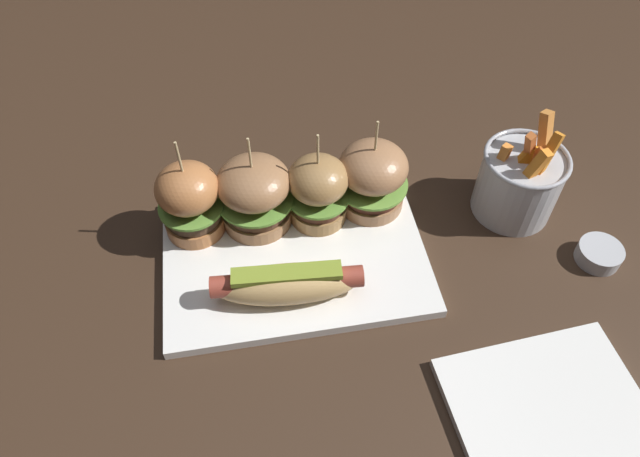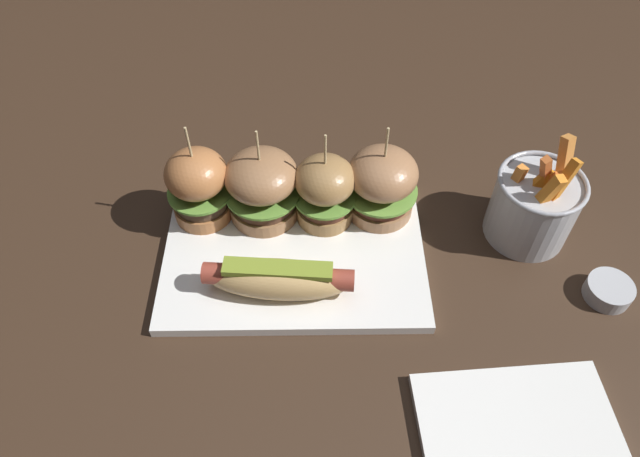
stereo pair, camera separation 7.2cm
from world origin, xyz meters
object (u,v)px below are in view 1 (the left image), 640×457
Objects in this scene: slider_far_right at (372,177)px; hot_dog at (287,283)px; platter_main at (295,255)px; sauce_ramekin at (599,254)px; slider_center_right at (318,190)px; fries_bucket at (519,182)px; side_plate at (559,429)px; slider_center_left at (255,194)px; slider_far_left at (190,200)px.

hot_dog is at bearing -135.01° from slider_far_right.
sauce_ramekin is (0.39, -0.07, 0.00)m from platter_main.
hot_dog is at bearing -115.37° from slider_center_right.
slider_center_right is 0.99× the size of slider_far_right.
sauce_ramekin is (0.08, -0.10, -0.04)m from fries_bucket.
side_plate is (-0.15, -0.20, -0.01)m from sauce_ramekin.
slider_far_left is at bearing -179.47° from slider_center_left.
slider_far_left is at bearing 176.57° from fries_bucket.
slider_center_left is (0.08, 0.00, -0.00)m from slider_far_left.
fries_bucket is (0.27, -0.02, -0.01)m from slider_center_right.
slider_far_left is at bearing 129.76° from hot_dog.
hot_dog is at bearing -162.76° from fries_bucket.
slider_center_left is (-0.02, 0.13, 0.02)m from hot_dog.
slider_far_right reaches higher than fries_bucket.
hot_dog is 3.19× the size of sauce_ramekin.
side_plate is at bearing -49.99° from slider_center_left.
fries_bucket reaches higher than sauce_ramekin.
slider_center_left is 0.97× the size of fries_bucket.
slider_center_right and slider_far_right have the same top height.
sauce_ramekin is at bearing -17.02° from slider_center_left.
slider_center_left is at bearing 175.06° from slider_center_right.
slider_center_right is at bearing 64.63° from hot_dog.
slider_far_right is 0.37m from side_plate.
platter_main is 2.34× the size of slider_center_right.
slider_far_left is at bearing 177.80° from slider_center_right.
hot_dog is 1.26× the size of slider_far_right.
slider_far_left is (-0.12, 0.06, 0.06)m from platter_main.
slider_center_right reaches higher than side_plate.
side_plate is (0.36, -0.33, -0.06)m from slider_far_left.
slider_far_left reaches higher than slider_center_right.
fries_bucket is (0.35, -0.03, -0.01)m from slider_center_left.
platter_main is 1.60× the size of side_plate.
slider_far_right is 0.20m from fries_bucket.
platter_main is 0.39m from sauce_ramekin.
slider_center_left is at bearing 175.64° from fries_bucket.
sauce_ramekin is at bearing -53.18° from fries_bucket.
side_plate is at bearing -69.60° from slider_far_right.
platter_main is 0.36m from side_plate.
platter_main is 0.09m from slider_center_left.
slider_center_right is at bearing 175.82° from fries_bucket.
slider_far_right is (0.07, 0.01, 0.00)m from slider_center_right.
slider_center_right is (0.06, 0.12, 0.02)m from hot_dog.
side_plate is at bearing -38.87° from hot_dog.
sauce_ramekin reaches higher than platter_main.
platter_main is at bearing 75.44° from hot_dog.
fries_bucket is 0.71× the size of side_plate.
slider_far_right reaches higher than side_plate.
hot_dog is at bearing -104.56° from platter_main.
slider_center_left is at bearing 100.58° from hot_dog.
slider_far_right is at bearing 1.39° from slider_center_left.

